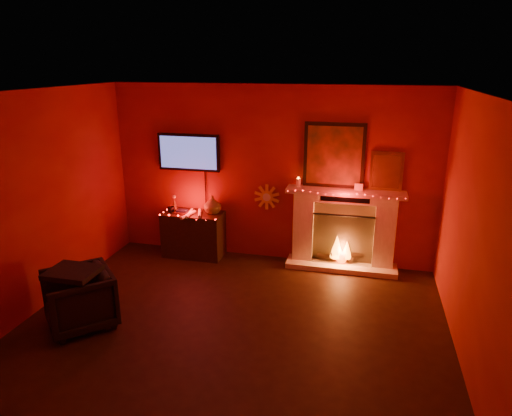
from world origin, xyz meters
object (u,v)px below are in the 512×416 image
at_px(tv, 189,153).
at_px(armchair, 79,299).
at_px(fireplace, 343,222).
at_px(console_table, 194,232).
at_px(sunburst_clock, 267,197).

height_order(tv, armchair, tv).
distance_m(fireplace, tv, 2.61).
bearing_deg(console_table, sunburst_clock, 10.85).
height_order(fireplace, armchair, fireplace).
bearing_deg(armchair, sunburst_clock, 101.28).
distance_m(fireplace, sunburst_clock, 1.23).
xyz_separation_m(tv, armchair, (-0.46, -2.46, -1.30)).
relative_size(tv, armchair, 1.64).
bearing_deg(console_table, tv, 120.60).
relative_size(fireplace, tv, 1.76).
relative_size(sunburst_clock, armchair, 0.53).
bearing_deg(sunburst_clock, console_table, -169.15).
bearing_deg(fireplace, armchair, -140.41).
xyz_separation_m(fireplace, tv, (-2.44, 0.06, 0.92)).
height_order(fireplace, tv, fireplace).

